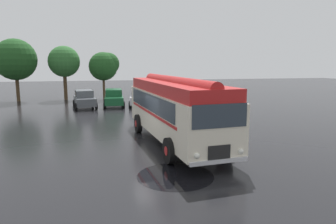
{
  "coord_description": "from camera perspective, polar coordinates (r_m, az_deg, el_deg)",
  "views": [
    {
      "loc": [
        -2.8,
        -14.59,
        4.15
      ],
      "look_at": [
        0.89,
        1.86,
        1.4
      ],
      "focal_mm": 32.0,
      "sensor_mm": 36.0,
      "label": 1
    }
  ],
  "objects": [
    {
      "name": "car_mid_right",
      "position": [
        29.59,
        -5.47,
        2.81
      ],
      "size": [
        2.4,
        4.4,
        1.66
      ],
      "color": "#B7BABF",
      "rests_on": "ground"
    },
    {
      "name": "car_near_left",
      "position": [
        29.25,
        -15.63,
        2.44
      ],
      "size": [
        2.42,
        4.41,
        1.66
      ],
      "color": "#4C5156",
      "rests_on": "ground"
    },
    {
      "name": "vintage_bus",
      "position": [
        15.55,
        1.22,
        0.92
      ],
      "size": [
        3.54,
        10.3,
        3.49
      ],
      "color": "silver",
      "rests_on": "ground"
    },
    {
      "name": "puddle_patch",
      "position": [
        11.41,
        1.41,
        -12.06
      ],
      "size": [
        2.87,
        2.87,
        0.01
      ],
      "primitive_type": "cylinder",
      "color": "black",
      "rests_on": "ground"
    },
    {
      "name": "car_mid_left",
      "position": [
        29.58,
        -10.28,
        2.71
      ],
      "size": [
        2.06,
        4.25,
        1.66
      ],
      "color": "#144C28",
      "rests_on": "ground"
    },
    {
      "name": "tree_left_of_centre",
      "position": [
        36.42,
        -19.21,
        9.12
      ],
      "size": [
        3.51,
        3.51,
        6.11
      ],
      "color": "#4C3823",
      "rests_on": "ground"
    },
    {
      "name": "box_van",
      "position": [
        30.87,
        0.09,
        4.09
      ],
      "size": [
        2.53,
        5.85,
        2.5
      ],
      "color": "silver",
      "rests_on": "ground"
    },
    {
      "name": "ground_plane",
      "position": [
        15.42,
        -1.74,
        -6.35
      ],
      "size": [
        120.0,
        120.0,
        0.0
      ],
      "primitive_type": "plane",
      "color": "black"
    },
    {
      "name": "tree_far_left",
      "position": [
        36.83,
        -27.28,
        8.86
      ],
      "size": [
        4.47,
        4.47,
        6.79
      ],
      "color": "#4C3823",
      "rests_on": "ground"
    },
    {
      "name": "tree_centre",
      "position": [
        35.74,
        -11.94,
        8.65
      ],
      "size": [
        3.5,
        3.27,
        5.43
      ],
      "color": "#4C3823",
      "rests_on": "ground"
    }
  ]
}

